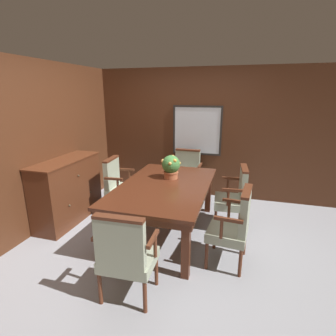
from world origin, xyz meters
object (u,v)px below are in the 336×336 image
at_px(chair_right_far, 235,195).
at_px(potted_plant, 171,166).
at_px(chair_head_far, 186,173).
at_px(chair_right_near, 234,224).
at_px(chair_left_far, 118,183).
at_px(sideboard_cabinet, 68,190).
at_px(dining_table, 165,190).
at_px(chair_head_near, 125,253).

distance_m(chair_right_far, potted_plant, 1.05).
height_order(chair_head_far, potted_plant, potted_plant).
height_order(chair_head_far, chair_right_near, same).
distance_m(chair_left_far, sideboard_cabinet, 0.80).
distance_m(dining_table, chair_head_near, 1.37).
distance_m(dining_table, chair_right_near, 1.10).
bearing_deg(potted_plant, chair_right_near, -38.04).
xyz_separation_m(chair_right_far, potted_plant, (-0.95, -0.16, 0.41)).
bearing_deg(chair_left_far, dining_table, -118.36).
xyz_separation_m(dining_table, chair_left_far, (-0.95, 0.43, -0.14)).
bearing_deg(dining_table, sideboard_cabinet, -178.23).
relative_size(chair_left_far, chair_head_far, 1.00).
xyz_separation_m(chair_right_near, chair_head_near, (-0.97, -0.89, 0.00)).
bearing_deg(chair_head_near, potted_plant, -92.11).
height_order(potted_plant, sideboard_cabinet, potted_plant).
distance_m(dining_table, chair_left_far, 1.06).
relative_size(chair_left_far, sideboard_cabinet, 0.75).
bearing_deg(chair_right_far, chair_left_far, -94.21).
xyz_separation_m(chair_left_far, potted_plant, (0.96, -0.14, 0.41)).
bearing_deg(dining_table, chair_right_far, 25.43).
bearing_deg(sideboard_cabinet, chair_right_near, -9.34).
relative_size(chair_right_near, chair_head_near, 1.00).
relative_size(dining_table, sideboard_cabinet, 1.56).
xyz_separation_m(chair_left_far, sideboard_cabinet, (-0.64, -0.48, -0.02)).
relative_size(chair_head_far, chair_right_near, 1.00).
distance_m(chair_right_near, chair_head_near, 1.32).
bearing_deg(dining_table, potted_plant, 89.36).
bearing_deg(chair_left_far, sideboard_cabinet, 122.93).
distance_m(chair_head_far, chair_right_far, 1.31).
bearing_deg(chair_right_far, chair_right_near, -2.70).
bearing_deg(potted_plant, chair_head_far, 89.67).
bearing_deg(potted_plant, sideboard_cabinet, -167.79).
distance_m(chair_head_far, chair_right_near, 2.08).
bearing_deg(potted_plant, chair_head_near, -89.51).
xyz_separation_m(chair_right_near, sideboard_cabinet, (-2.58, 0.42, -0.02)).
xyz_separation_m(chair_head_near, chair_right_far, (0.93, 1.82, 0.00)).
bearing_deg(chair_head_near, sideboard_cabinet, -41.81).
distance_m(chair_head_far, chair_head_near, 2.73).
height_order(chair_right_near, sideboard_cabinet, sideboard_cabinet).
bearing_deg(potted_plant, chair_right_far, 9.37).
relative_size(chair_left_far, chair_head_near, 1.00).
bearing_deg(sideboard_cabinet, potted_plant, 12.21).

